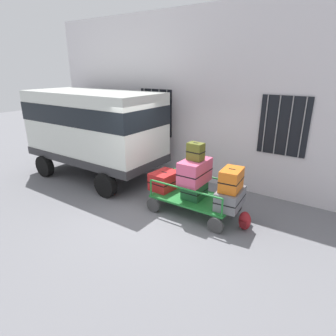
% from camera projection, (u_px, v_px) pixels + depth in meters
% --- Properties ---
extents(ground_plane, '(40.00, 40.00, 0.00)m').
position_uv_depth(ground_plane, '(155.00, 213.00, 6.98)').
color(ground_plane, slate).
extents(building_wall, '(12.00, 0.38, 5.00)m').
position_uv_depth(building_wall, '(209.00, 100.00, 8.25)').
color(building_wall, silver).
rests_on(building_wall, ground).
extents(van, '(4.43, 2.12, 2.72)m').
position_uv_depth(van, '(94.00, 126.00, 8.83)').
color(van, silver).
rests_on(van, ground).
extents(luggage_cart, '(2.04, 1.17, 0.41)m').
position_uv_depth(luggage_cart, '(194.00, 200.00, 6.91)').
color(luggage_cart, '#1E722D').
rests_on(luggage_cart, ground).
extents(cart_railing, '(1.93, 1.03, 0.42)m').
position_uv_depth(cart_railing, '(195.00, 184.00, 6.77)').
color(cart_railing, '#1E722D').
rests_on(cart_railing, luggage_cart).
extents(suitcase_left_bottom, '(0.61, 0.75, 0.46)m').
position_uv_depth(suitcase_left_bottom, '(164.00, 180.00, 7.31)').
color(suitcase_left_bottom, '#B21E1E').
rests_on(suitcase_left_bottom, luggage_cart).
extents(suitcase_midleft_bottom, '(0.47, 0.58, 0.39)m').
position_uv_depth(suitcase_midleft_bottom, '(194.00, 190.00, 6.83)').
color(suitcase_midleft_bottom, '#194C28').
rests_on(suitcase_midleft_bottom, luggage_cart).
extents(suitcase_midleft_middle, '(0.53, 0.88, 0.57)m').
position_uv_depth(suitcase_midleft_middle, '(195.00, 171.00, 6.65)').
color(suitcase_midleft_middle, '#CC4C72').
rests_on(suitcase_midleft_middle, suitcase_midleft_bottom).
extents(suitcase_midleft_top, '(0.39, 0.29, 0.41)m').
position_uv_depth(suitcase_midleft_top, '(196.00, 151.00, 6.50)').
color(suitcase_midleft_top, '#4C5119').
rests_on(suitcase_midleft_top, suitcase_midleft_middle).
extents(suitcase_center_bottom, '(0.57, 0.87, 0.42)m').
position_uv_depth(suitcase_center_bottom, '(230.00, 198.00, 6.35)').
color(suitcase_center_bottom, slate).
rests_on(suitcase_center_bottom, luggage_cart).
extents(suitcase_center_middle, '(0.47, 0.67, 0.49)m').
position_uv_depth(suitcase_center_middle, '(231.00, 180.00, 6.20)').
color(suitcase_center_middle, orange).
rests_on(suitcase_center_middle, suitcase_center_bottom).
extents(backpack, '(0.27, 0.22, 0.44)m').
position_uv_depth(backpack, '(245.00, 221.00, 6.19)').
color(backpack, maroon).
rests_on(backpack, ground).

